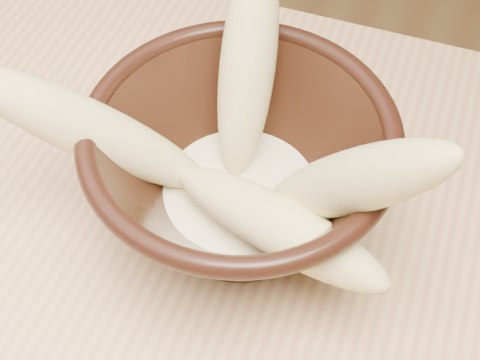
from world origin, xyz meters
name	(u,v)px	position (x,y,z in m)	size (l,w,h in m)	color
bowl	(240,172)	(-0.01, 0.12, 0.82)	(0.23, 0.23, 0.12)	black
milk_puddle	(240,195)	(-0.01, 0.12, 0.79)	(0.13, 0.13, 0.02)	beige
banana_upright	(248,65)	(-0.02, 0.19, 0.87)	(0.04, 0.04, 0.18)	#CBBB77
banana_left	(93,132)	(-0.10, 0.10, 0.86)	(0.04, 0.04, 0.20)	#CBBB77
banana_right	(350,183)	(0.08, 0.10, 0.87)	(0.04, 0.04, 0.19)	#CBBB77
banana_across	(277,226)	(0.04, 0.08, 0.83)	(0.04, 0.04, 0.18)	#CBBB77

